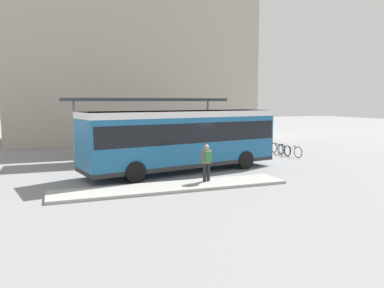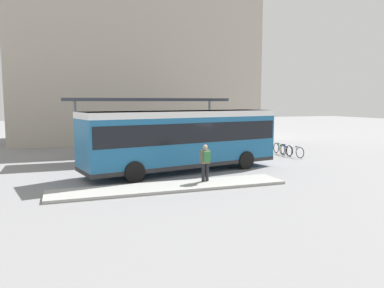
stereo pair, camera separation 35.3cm
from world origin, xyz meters
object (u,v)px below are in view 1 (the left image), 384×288
Objects in this scene: bicycle_white at (293,151)px; bicycle_green at (278,148)px; city_bus at (183,136)px; pedestrian_waiting at (207,160)px; bicycle_blue at (284,150)px; potted_planter_near_shelter at (224,148)px.

bicycle_green is (-0.01, 1.70, -0.01)m from bicycle_white.
city_bus is 6.60× the size of pedestrian_waiting.
bicycle_green is (0.09, 0.85, -0.01)m from bicycle_blue.
pedestrian_waiting is 0.95× the size of bicycle_blue.
pedestrian_waiting reaches higher than bicycle_blue.
bicycle_green is (8.38, 7.21, -0.68)m from pedestrian_waiting.
bicycle_white is 1.70m from bicycle_green.
pedestrian_waiting is at bearing -47.49° from bicycle_green.
bicycle_white reaches higher than bicycle_green.
city_bus reaches higher than bicycle_green.
pedestrian_waiting is at bearing 114.64° from bicycle_white.
potted_planter_near_shelter is (-4.61, -1.02, 0.34)m from bicycle_green.
city_bus is at bearing 0.73° from pedestrian_waiting.
bicycle_white is at bearing -55.77° from pedestrian_waiting.
city_bus is 8.98m from bicycle_blue.
city_bus is 6.24× the size of bicycle_blue.
bicycle_blue is 0.85m from bicycle_green.
bicycle_blue reaches higher than bicycle_green.
bicycle_blue is (8.29, 6.36, -0.67)m from pedestrian_waiting.
city_bus reaches higher than potted_planter_near_shelter.
potted_planter_near_shelter reaches higher than bicycle_green.
bicycle_white is (8.39, 5.52, -0.67)m from pedestrian_waiting.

